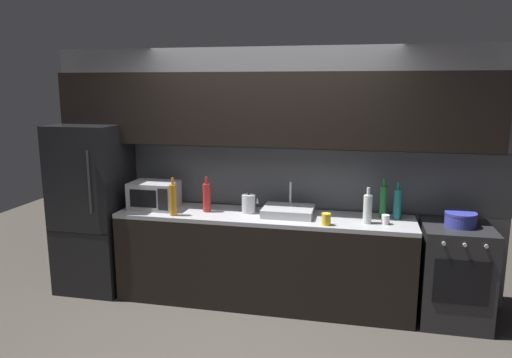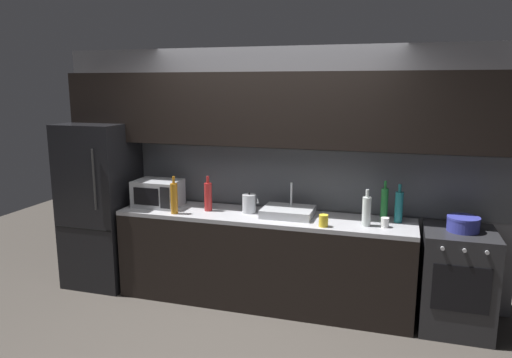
# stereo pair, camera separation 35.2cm
# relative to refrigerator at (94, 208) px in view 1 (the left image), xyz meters

# --- Properties ---
(ground_plane) EXTENTS (10.00, 10.00, 0.00)m
(ground_plane) POSITION_rel_refrigerator_xyz_m (1.81, -0.90, -0.87)
(ground_plane) COLOR #3D3833
(back_wall) EXTENTS (4.60, 0.44, 2.50)m
(back_wall) POSITION_rel_refrigerator_xyz_m (1.81, 0.30, 0.68)
(back_wall) COLOR slate
(back_wall) RESTS_ON ground
(counter_run) EXTENTS (2.86, 0.60, 0.90)m
(counter_run) POSITION_rel_refrigerator_xyz_m (1.81, 0.00, -0.42)
(counter_run) COLOR black
(counter_run) RESTS_ON ground
(refrigerator) EXTENTS (0.68, 0.69, 1.74)m
(refrigerator) POSITION_rel_refrigerator_xyz_m (0.00, 0.00, 0.00)
(refrigerator) COLOR black
(refrigerator) RESTS_ON ground
(oven_range) EXTENTS (0.60, 0.62, 0.90)m
(oven_range) POSITION_rel_refrigerator_xyz_m (3.58, -0.00, -0.42)
(oven_range) COLOR #232326
(oven_range) RESTS_ON ground
(microwave) EXTENTS (0.46, 0.35, 0.27)m
(microwave) POSITION_rel_refrigerator_xyz_m (0.68, 0.02, 0.17)
(microwave) COLOR #A8AAAF
(microwave) RESTS_ON counter_run
(sink_basin) EXTENTS (0.48, 0.38, 0.30)m
(sink_basin) POSITION_rel_refrigerator_xyz_m (2.05, 0.03, 0.07)
(sink_basin) COLOR #ADAFB5
(sink_basin) RESTS_ON counter_run
(kettle) EXTENTS (0.17, 0.13, 0.20)m
(kettle) POSITION_rel_refrigerator_xyz_m (1.66, 0.05, 0.12)
(kettle) COLOR #B7BABF
(kettle) RESTS_ON counter_run
(wine_bottle_green) EXTENTS (0.07, 0.07, 0.37)m
(wine_bottle_green) POSITION_rel_refrigerator_xyz_m (2.93, 0.13, 0.19)
(wine_bottle_green) COLOR #1E6B2D
(wine_bottle_green) RESTS_ON counter_run
(wine_bottle_red) EXTENTS (0.08, 0.08, 0.35)m
(wine_bottle_red) POSITION_rel_refrigerator_xyz_m (1.25, -0.00, 0.18)
(wine_bottle_red) COLOR #A82323
(wine_bottle_red) RESTS_ON counter_run
(wine_bottle_clear) EXTENTS (0.08, 0.08, 0.33)m
(wine_bottle_clear) POSITION_rel_refrigerator_xyz_m (2.79, -0.08, 0.17)
(wine_bottle_clear) COLOR silver
(wine_bottle_clear) RESTS_ON counter_run
(wine_bottle_amber) EXTENTS (0.07, 0.07, 0.37)m
(wine_bottle_amber) POSITION_rel_refrigerator_xyz_m (0.97, -0.20, 0.19)
(wine_bottle_amber) COLOR #B27019
(wine_bottle_amber) RESTS_ON counter_run
(wine_bottle_teal) EXTENTS (0.07, 0.07, 0.35)m
(wine_bottle_teal) POSITION_rel_refrigerator_xyz_m (3.06, 0.12, 0.18)
(wine_bottle_teal) COLOR #19666B
(wine_bottle_teal) RESTS_ON counter_run
(mug_yellow) EXTENTS (0.08, 0.08, 0.11)m
(mug_yellow) POSITION_rel_refrigerator_xyz_m (2.43, -0.22, 0.08)
(mug_yellow) COLOR gold
(mug_yellow) RESTS_ON counter_run
(mug_white) EXTENTS (0.07, 0.07, 0.09)m
(mug_white) POSITION_rel_refrigerator_xyz_m (2.95, -0.08, 0.07)
(mug_white) COLOR silver
(mug_white) RESTS_ON counter_run
(cooking_pot) EXTENTS (0.27, 0.27, 0.13)m
(cooking_pot) POSITION_rel_refrigerator_xyz_m (3.59, 0.00, 0.09)
(cooking_pot) COLOR #333899
(cooking_pot) RESTS_ON oven_range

